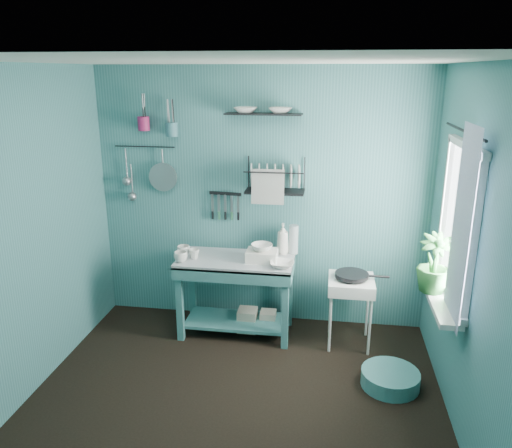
# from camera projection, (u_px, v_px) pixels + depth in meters

# --- Properties ---
(floor) EXTENTS (3.20, 3.20, 0.00)m
(floor) POSITION_uv_depth(u_px,v_px,m) (233.00, 407.00, 3.78)
(floor) COLOR black
(floor) RESTS_ON ground
(ceiling) EXTENTS (3.20, 3.20, 0.00)m
(ceiling) POSITION_uv_depth(u_px,v_px,m) (227.00, 61.00, 3.04)
(ceiling) COLOR silver
(ceiling) RESTS_ON ground
(wall_back) EXTENTS (3.20, 0.00, 3.20)m
(wall_back) POSITION_uv_depth(u_px,v_px,m) (261.00, 199.00, 4.83)
(wall_back) COLOR #366F70
(wall_back) RESTS_ON ground
(wall_front) EXTENTS (3.20, 0.00, 3.20)m
(wall_front) POSITION_uv_depth(u_px,v_px,m) (155.00, 382.00, 1.99)
(wall_front) COLOR #366F70
(wall_front) RESTS_ON ground
(wall_left) EXTENTS (0.00, 3.00, 3.00)m
(wall_left) POSITION_uv_depth(u_px,v_px,m) (15.00, 241.00, 3.64)
(wall_left) COLOR #366F70
(wall_left) RESTS_ON ground
(wall_right) EXTENTS (0.00, 3.00, 3.00)m
(wall_right) POSITION_uv_depth(u_px,v_px,m) (476.00, 266.00, 3.18)
(wall_right) COLOR #366F70
(wall_right) RESTS_ON ground
(work_counter) EXTENTS (1.16, 0.72, 0.77)m
(work_counter) POSITION_uv_depth(u_px,v_px,m) (236.00, 296.00, 4.76)
(work_counter) COLOR #367272
(work_counter) RESTS_ON floor
(mug_left) EXTENTS (0.12, 0.12, 0.10)m
(mug_left) POSITION_uv_depth(u_px,v_px,m) (181.00, 257.00, 4.55)
(mug_left) COLOR silver
(mug_left) RESTS_ON work_counter
(mug_mid) EXTENTS (0.14, 0.14, 0.09)m
(mug_mid) POSITION_uv_depth(u_px,v_px,m) (194.00, 254.00, 4.64)
(mug_mid) COLOR silver
(mug_mid) RESTS_ON work_counter
(mug_right) EXTENTS (0.17, 0.17, 0.10)m
(mug_right) POSITION_uv_depth(u_px,v_px,m) (184.00, 251.00, 4.71)
(mug_right) COLOR silver
(mug_right) RESTS_ON work_counter
(wash_tub) EXTENTS (0.28, 0.22, 0.10)m
(wash_tub) POSITION_uv_depth(u_px,v_px,m) (262.00, 256.00, 4.58)
(wash_tub) COLOR silver
(wash_tub) RESTS_ON work_counter
(tub_bowl) EXTENTS (0.20, 0.19, 0.06)m
(tub_bowl) POSITION_uv_depth(u_px,v_px,m) (262.00, 247.00, 4.56)
(tub_bowl) COLOR silver
(tub_bowl) RESTS_ON wash_tub
(soap_bottle) EXTENTS (0.11, 0.12, 0.30)m
(soap_bottle) POSITION_uv_depth(u_px,v_px,m) (283.00, 239.00, 4.74)
(soap_bottle) COLOR silver
(soap_bottle) RESTS_ON work_counter
(water_bottle) EXTENTS (0.09, 0.09, 0.28)m
(water_bottle) POSITION_uv_depth(u_px,v_px,m) (293.00, 239.00, 4.74)
(water_bottle) COLOR #A8B7BB
(water_bottle) RESTS_ON work_counter
(counter_bowl) EXTENTS (0.22, 0.22, 0.05)m
(counter_bowl) POSITION_uv_depth(u_px,v_px,m) (282.00, 264.00, 4.44)
(counter_bowl) COLOR silver
(counter_bowl) RESTS_ON work_counter
(hotplate_stand) EXTENTS (0.43, 0.43, 0.65)m
(hotplate_stand) POSITION_uv_depth(u_px,v_px,m) (350.00, 311.00, 4.58)
(hotplate_stand) COLOR white
(hotplate_stand) RESTS_ON floor
(frying_pan) EXTENTS (0.30, 0.30, 0.03)m
(frying_pan) POSITION_uv_depth(u_px,v_px,m) (352.00, 275.00, 4.47)
(frying_pan) COLOR black
(frying_pan) RESTS_ON hotplate_stand
(knife_strip) EXTENTS (0.32, 0.05, 0.03)m
(knife_strip) POSITION_uv_depth(u_px,v_px,m) (225.00, 194.00, 4.83)
(knife_strip) COLOR black
(knife_strip) RESTS_ON wall_back
(dish_rack) EXTENTS (0.58, 0.33, 0.32)m
(dish_rack) POSITION_uv_depth(u_px,v_px,m) (275.00, 176.00, 4.60)
(dish_rack) COLOR black
(dish_rack) RESTS_ON wall_back
(upper_shelf) EXTENTS (0.71, 0.20, 0.01)m
(upper_shelf) POSITION_uv_depth(u_px,v_px,m) (263.00, 114.00, 4.49)
(upper_shelf) COLOR black
(upper_shelf) RESTS_ON wall_back
(shelf_bowl_left) EXTENTS (0.22, 0.22, 0.05)m
(shelf_bowl_left) POSITION_uv_depth(u_px,v_px,m) (245.00, 111.00, 4.50)
(shelf_bowl_left) COLOR silver
(shelf_bowl_left) RESTS_ON upper_shelf
(shelf_bowl_right) EXTENTS (0.21, 0.21, 0.05)m
(shelf_bowl_right) POSITION_uv_depth(u_px,v_px,m) (280.00, 118.00, 4.48)
(shelf_bowl_right) COLOR silver
(shelf_bowl_right) RESTS_ON upper_shelf
(utensil_cup_magenta) EXTENTS (0.11, 0.11, 0.13)m
(utensil_cup_magenta) POSITION_uv_depth(u_px,v_px,m) (144.00, 124.00, 4.70)
(utensil_cup_magenta) COLOR #A01D53
(utensil_cup_magenta) RESTS_ON wall_back
(utensil_cup_teal) EXTENTS (0.11, 0.11, 0.13)m
(utensil_cup_teal) POSITION_uv_depth(u_px,v_px,m) (172.00, 129.00, 4.68)
(utensil_cup_teal) COLOR #386B74
(utensil_cup_teal) RESTS_ON wall_back
(colander) EXTENTS (0.28, 0.03, 0.28)m
(colander) POSITION_uv_depth(u_px,v_px,m) (163.00, 177.00, 4.86)
(colander) COLOR gray
(colander) RESTS_ON wall_back
(ladle_outer) EXTENTS (0.01, 0.01, 0.30)m
(ladle_outer) POSITION_uv_depth(u_px,v_px,m) (126.00, 164.00, 4.89)
(ladle_outer) COLOR gray
(ladle_outer) RESTS_ON wall_back
(ladle_inner) EXTENTS (0.01, 0.01, 0.30)m
(ladle_inner) POSITION_uv_depth(u_px,v_px,m) (132.00, 179.00, 4.92)
(ladle_inner) COLOR gray
(ladle_inner) RESTS_ON wall_back
(hook_rail) EXTENTS (0.60, 0.01, 0.01)m
(hook_rail) POSITION_uv_depth(u_px,v_px,m) (145.00, 147.00, 4.82)
(hook_rail) COLOR black
(hook_rail) RESTS_ON wall_back
(window_glass) EXTENTS (0.00, 1.10, 1.10)m
(window_glass) POSITION_uv_depth(u_px,v_px,m) (460.00, 223.00, 3.56)
(window_glass) COLOR white
(window_glass) RESTS_ON wall_right
(windowsill) EXTENTS (0.16, 0.95, 0.04)m
(windowsill) POSITION_uv_depth(u_px,v_px,m) (438.00, 297.00, 3.75)
(windowsill) COLOR white
(windowsill) RESTS_ON wall_right
(curtain) EXTENTS (0.00, 1.35, 1.35)m
(curtain) POSITION_uv_depth(u_px,v_px,m) (461.00, 228.00, 3.27)
(curtain) COLOR silver
(curtain) RESTS_ON wall_right
(curtain_rod) EXTENTS (0.02, 1.05, 0.02)m
(curtain_rod) POSITION_uv_depth(u_px,v_px,m) (464.00, 131.00, 3.38)
(curtain_rod) COLOR black
(curtain_rod) RESTS_ON wall_right
(potted_plant) EXTENTS (0.28, 0.28, 0.45)m
(potted_plant) POSITION_uv_depth(u_px,v_px,m) (434.00, 263.00, 3.74)
(potted_plant) COLOR #2D7233
(potted_plant) RESTS_ON windowsill
(storage_tin_large) EXTENTS (0.18, 0.18, 0.22)m
(storage_tin_large) POSITION_uv_depth(u_px,v_px,m) (247.00, 320.00, 4.88)
(storage_tin_large) COLOR tan
(storage_tin_large) RESTS_ON floor
(storage_tin_small) EXTENTS (0.15, 0.15, 0.20)m
(storage_tin_small) POSITION_uv_depth(u_px,v_px,m) (268.00, 321.00, 4.88)
(storage_tin_small) COLOR tan
(storage_tin_small) RESTS_ON floor
(floor_basin) EXTENTS (0.47, 0.47, 0.13)m
(floor_basin) POSITION_uv_depth(u_px,v_px,m) (390.00, 379.00, 4.02)
(floor_basin) COLOR teal
(floor_basin) RESTS_ON floor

